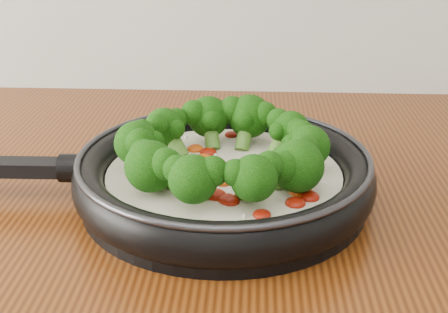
{
  "coord_description": "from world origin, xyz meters",
  "views": [
    {
      "loc": [
        0.02,
        0.52,
        1.2
      ],
      "look_at": [
        -0.01,
        1.09,
        0.95
      ],
      "focal_mm": 47.5,
      "sensor_mm": 36.0,
      "label": 1
    }
  ],
  "objects": [
    {
      "name": "skillet",
      "position": [
        -0.01,
        1.09,
        0.93
      ],
      "size": [
        0.5,
        0.33,
        0.09
      ],
      "color": "black",
      "rests_on": "counter"
    }
  ]
}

